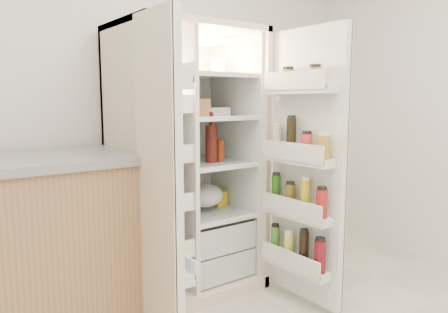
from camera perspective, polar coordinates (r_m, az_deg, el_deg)
wall_back at (r=3.17m, az=-10.98°, el=8.05°), size 4.00×0.02×2.70m
refrigerator at (r=2.99m, az=-5.26°, el=-3.48°), size 0.92×0.70×1.80m
freezer_door at (r=2.20m, az=-8.63°, el=-3.65°), size 0.15×0.40×1.72m
fridge_door at (r=2.73m, az=10.84°, el=-1.88°), size 0.17×0.58×1.72m
kitchen_counter at (r=2.59m, az=-25.49°, el=-11.32°), size 1.40×0.74×1.02m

